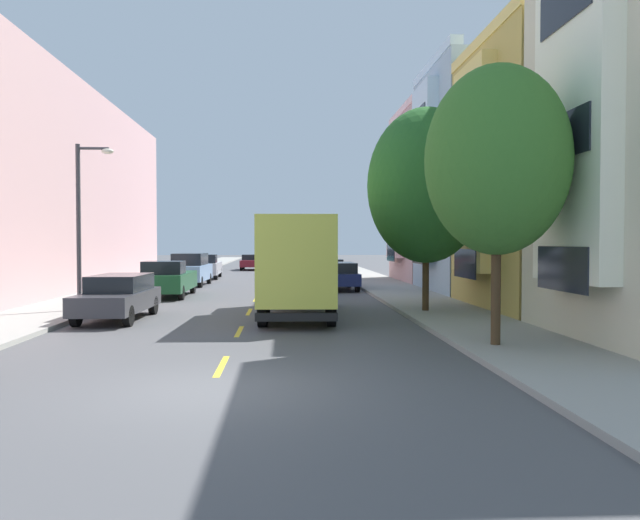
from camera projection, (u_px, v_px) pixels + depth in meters
ground_plane at (265, 281)px, 40.87m from camera, size 160.00×160.00×0.00m
sidewalk_left at (150, 282)px, 38.47m from camera, size 3.20×120.00×0.14m
sidewalk_right at (375, 282)px, 39.28m from camera, size 3.20×120.00×0.14m
lane_centerline_dashes at (262, 287)px, 35.38m from camera, size 0.14×47.20×0.01m
townhouse_second_mustard at (615, 179)px, 23.49m from camera, size 11.29×7.93×10.42m
townhouse_third_powder_blue at (542, 182)px, 31.63m from camera, size 12.50×7.93×11.79m
townhouse_fourth_rose at (484, 199)px, 39.73m from camera, size 11.81×7.93×11.13m
street_tree_nearest at (497, 160)px, 14.69m from camera, size 3.44×3.44×6.70m
street_tree_second at (426, 186)px, 22.06m from camera, size 4.22×4.22×7.28m
street_lamp at (83, 213)px, 22.17m from camera, size 1.35×0.28×5.99m
delivery_box_truck at (298, 261)px, 21.37m from camera, size 2.66×7.91×3.42m
parked_pickup_forest at (168, 280)px, 29.08m from camera, size 2.03×5.31×1.73m
parked_sedan_orange at (330, 269)px, 41.99m from camera, size 1.82×4.51×1.43m
parked_suv_teal at (316, 259)px, 59.54m from camera, size 1.98×4.81×1.93m
parked_wagon_charcoal at (118, 296)px, 20.65m from camera, size 1.95×4.75×1.50m
parked_sedan_champagne at (319, 264)px, 52.13m from camera, size 1.87×4.53×1.43m
parked_wagon_navy at (339, 275)px, 33.41m from camera, size 1.96×4.75×1.50m
parked_wagon_red at (312, 259)px, 65.85m from camera, size 1.93×4.74×1.50m
parked_suv_sky at (190, 269)px, 36.59m from camera, size 2.09×4.86×1.93m
parked_pickup_silver at (205, 267)px, 43.68m from camera, size 2.15×5.35×1.73m
moving_burgundy_sedan at (251, 262)px, 57.04m from camera, size 1.80×4.50×1.43m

